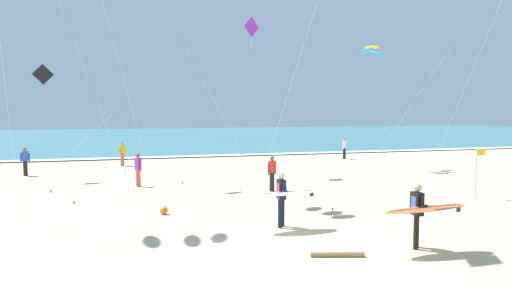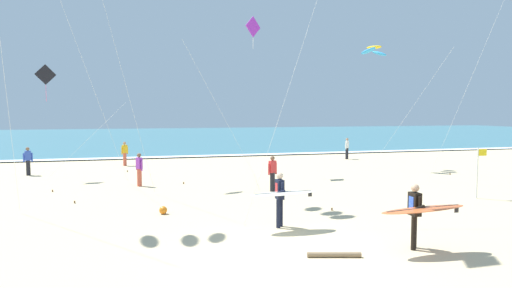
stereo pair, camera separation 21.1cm
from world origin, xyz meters
The scene contains 16 objects.
ground_plane centered at (0.00, 0.00, 0.00)m, with size 160.00×160.00×0.00m, color #D1BA8E.
ocean_water centered at (0.00, 54.01, 0.04)m, with size 160.00×60.00×0.08m, color teal.
shoreline_foam centered at (0.00, 24.31, 0.09)m, with size 160.00×1.26×0.01m, color white.
surfer_lead centered at (0.39, 2.40, 1.05)m, with size 2.05×0.95×1.71m.
surfer_trailing centered at (3.08, -0.57, 1.05)m, with size 2.34×0.93×1.71m.
kite_arc_golden_near centered at (10.52, 14.73, 7.34)m, with size 3.87×4.92×7.66m.
kite_diamond_charcoal_far centered at (-8.26, 15.19, 5.26)m, with size 4.50×1.86×6.03m.
kite_diamond_violet_low centered at (2.39, 13.95, 7.96)m, with size 4.73×2.83×8.88m.
bystander_purple_top centered at (-3.76, 11.44, 0.81)m, with size 0.32×0.43×1.59m.
bystander_blue_top centered at (-9.75, 16.76, 0.81)m, with size 0.48×0.28×1.59m.
bystander_red_top centered at (1.99, 8.50, 0.81)m, with size 0.46×0.30×1.59m.
bystander_white_top centered at (11.36, 19.88, 0.81)m, with size 0.39×0.36×1.59m.
bystander_yellow_top centered at (-4.65, 19.96, 0.81)m, with size 0.42×0.33×1.59m.
lifeguard_flag centered at (9.65, 4.75, 1.27)m, with size 0.45×0.05×2.10m.
beach_ball centered at (-2.99, 5.27, 0.14)m, with size 0.28×0.28×0.28m, color orange.
driftwood_log centered at (0.79, -0.47, 0.07)m, with size 0.13×0.13×1.32m, color #846B4C.
Camera 2 is at (-3.80, -10.16, 3.56)m, focal length 30.94 mm.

